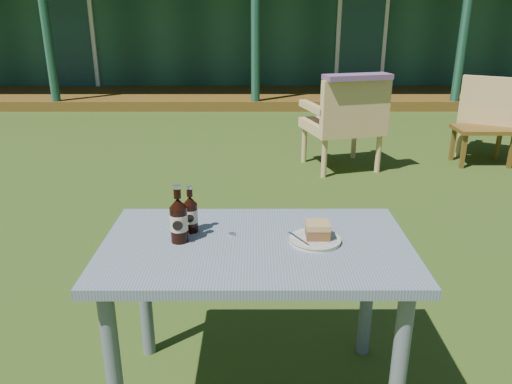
{
  "coord_description": "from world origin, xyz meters",
  "views": [
    {
      "loc": [
        -0.0,
        -3.35,
        1.57
      ],
      "look_at": [
        0.0,
        -1.3,
        0.82
      ],
      "focal_mm": 35.0,
      "sensor_mm": 36.0,
      "label": 1
    }
  ],
  "objects_px": {
    "cola_bottle_far": "(179,219)",
    "armchair_right": "(493,112)",
    "side_table": "(484,133)",
    "cola_bottle_near": "(191,214)",
    "armchair_left": "(346,119)",
    "cafe_table": "(256,266)",
    "cake_slice": "(318,230)",
    "plate": "(315,240)"
  },
  "relations": [
    {
      "from": "side_table",
      "to": "armchair_left",
      "type": "bearing_deg",
      "value": -172.8
    },
    {
      "from": "cafe_table",
      "to": "side_table",
      "type": "bearing_deg",
      "value": 54.66
    },
    {
      "from": "plate",
      "to": "armchair_left",
      "type": "bearing_deg",
      "value": 78.0
    },
    {
      "from": "cafe_table",
      "to": "cola_bottle_far",
      "type": "distance_m",
      "value": 0.36
    },
    {
      "from": "cola_bottle_near",
      "to": "plate",
      "type": "bearing_deg",
      "value": -11.07
    },
    {
      "from": "cafe_table",
      "to": "cake_slice",
      "type": "height_order",
      "value": "cake_slice"
    },
    {
      "from": "armchair_right",
      "to": "side_table",
      "type": "relative_size",
      "value": 1.51
    },
    {
      "from": "armchair_left",
      "to": "cake_slice",
      "type": "bearing_deg",
      "value": -101.87
    },
    {
      "from": "side_table",
      "to": "plate",
      "type": "bearing_deg",
      "value": -122.77
    },
    {
      "from": "cola_bottle_near",
      "to": "cafe_table",
      "type": "bearing_deg",
      "value": -22.3
    },
    {
      "from": "cola_bottle_near",
      "to": "cola_bottle_far",
      "type": "distance_m",
      "value": 0.1
    },
    {
      "from": "armchair_left",
      "to": "cafe_table",
      "type": "bearing_deg",
      "value": -105.82
    },
    {
      "from": "cola_bottle_far",
      "to": "armchair_left",
      "type": "bearing_deg",
      "value": 69.3
    },
    {
      "from": "cafe_table",
      "to": "cola_bottle_near",
      "type": "relative_size",
      "value": 6.18
    },
    {
      "from": "plate",
      "to": "cake_slice",
      "type": "relative_size",
      "value": 2.22
    },
    {
      "from": "cafe_table",
      "to": "cola_bottle_near",
      "type": "xyz_separation_m",
      "value": [
        -0.26,
        0.11,
        0.18
      ]
    },
    {
      "from": "side_table",
      "to": "cola_bottle_near",
      "type": "bearing_deg",
      "value": -129.1
    },
    {
      "from": "cola_bottle_far",
      "to": "armchair_right",
      "type": "xyz_separation_m",
      "value": [
        2.92,
        3.68,
        -0.3
      ]
    },
    {
      "from": "cake_slice",
      "to": "cola_bottle_near",
      "type": "bearing_deg",
      "value": 170.21
    },
    {
      "from": "plate",
      "to": "cake_slice",
      "type": "bearing_deg",
      "value": 43.94
    },
    {
      "from": "cola_bottle_far",
      "to": "cafe_table",
      "type": "bearing_deg",
      "value": -2.81
    },
    {
      "from": "armchair_left",
      "to": "side_table",
      "type": "bearing_deg",
      "value": 7.2
    },
    {
      "from": "cake_slice",
      "to": "cola_bottle_near",
      "type": "height_order",
      "value": "cola_bottle_near"
    },
    {
      "from": "armchair_right",
      "to": "side_table",
      "type": "xyz_separation_m",
      "value": [
        -0.21,
        -0.29,
        -0.17
      ]
    },
    {
      "from": "cola_bottle_near",
      "to": "armchair_right",
      "type": "height_order",
      "value": "cola_bottle_near"
    },
    {
      "from": "cola_bottle_far",
      "to": "armchair_right",
      "type": "relative_size",
      "value": 0.26
    },
    {
      "from": "cafe_table",
      "to": "cola_bottle_far",
      "type": "relative_size",
      "value": 5.19
    },
    {
      "from": "cafe_table",
      "to": "cola_bottle_near",
      "type": "bearing_deg",
      "value": 157.7
    },
    {
      "from": "cake_slice",
      "to": "armchair_left",
      "type": "height_order",
      "value": "armchair_left"
    },
    {
      "from": "armchair_right",
      "to": "cola_bottle_near",
      "type": "bearing_deg",
      "value": -128.8
    },
    {
      "from": "cafe_table",
      "to": "armchair_left",
      "type": "distance_m",
      "value": 3.34
    },
    {
      "from": "cafe_table",
      "to": "armchair_right",
      "type": "xyz_separation_m",
      "value": [
        2.62,
        3.69,
        -0.11
      ]
    },
    {
      "from": "plate",
      "to": "side_table",
      "type": "bearing_deg",
      "value": 57.23
    },
    {
      "from": "plate",
      "to": "cola_bottle_near",
      "type": "xyz_separation_m",
      "value": [
        -0.49,
        0.1,
        0.07
      ]
    },
    {
      "from": "cola_bottle_far",
      "to": "armchair_right",
      "type": "distance_m",
      "value": 4.71
    },
    {
      "from": "cola_bottle_far",
      "to": "side_table",
      "type": "xyz_separation_m",
      "value": [
        2.71,
        3.39,
        -0.47
      ]
    },
    {
      "from": "side_table",
      "to": "armchair_right",
      "type": "bearing_deg",
      "value": 54.77
    },
    {
      "from": "plate",
      "to": "side_table",
      "type": "distance_m",
      "value": 4.05
    },
    {
      "from": "cola_bottle_far",
      "to": "armchair_right",
      "type": "height_order",
      "value": "cola_bottle_far"
    },
    {
      "from": "cafe_table",
      "to": "cola_bottle_far",
      "type": "xyz_separation_m",
      "value": [
        -0.3,
        0.01,
        0.19
      ]
    },
    {
      "from": "plate",
      "to": "cake_slice",
      "type": "height_order",
      "value": "cake_slice"
    },
    {
      "from": "armchair_right",
      "to": "side_table",
      "type": "height_order",
      "value": "armchair_right"
    }
  ]
}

